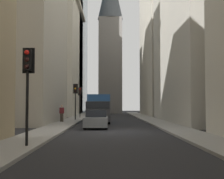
{
  "coord_description": "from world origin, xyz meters",
  "views": [
    {
      "loc": [
        -21.08,
        0.45,
        1.88
      ],
      "look_at": [
        19.17,
        -0.03,
        3.8
      ],
      "focal_mm": 49.44,
      "sensor_mm": 36.0,
      "label": 1
    }
  ],
  "objects_px": {
    "traffic_light_foreground": "(27,73)",
    "pedestrian": "(62,113)",
    "traffic_light_far_junction": "(80,95)",
    "delivery_truck": "(99,108)",
    "traffic_light_midblock": "(75,93)",
    "hatchback_grey": "(96,120)"
  },
  "relations": [
    {
      "from": "delivery_truck",
      "to": "pedestrian",
      "type": "height_order",
      "value": "delivery_truck"
    },
    {
      "from": "traffic_light_far_junction",
      "to": "traffic_light_foreground",
      "type": "bearing_deg",
      "value": -179.45
    },
    {
      "from": "delivery_truck",
      "to": "traffic_light_far_junction",
      "type": "distance_m",
      "value": 9.48
    },
    {
      "from": "traffic_light_far_junction",
      "to": "pedestrian",
      "type": "height_order",
      "value": "traffic_light_far_junction"
    },
    {
      "from": "traffic_light_foreground",
      "to": "traffic_light_far_junction",
      "type": "bearing_deg",
      "value": 0.55
    },
    {
      "from": "delivery_truck",
      "to": "traffic_light_foreground",
      "type": "relative_size",
      "value": 1.55
    },
    {
      "from": "traffic_light_far_junction",
      "to": "pedestrian",
      "type": "distance_m",
      "value": 9.87
    },
    {
      "from": "traffic_light_foreground",
      "to": "pedestrian",
      "type": "xyz_separation_m",
      "value": [
        17.55,
        1.18,
        -2.15
      ]
    },
    {
      "from": "delivery_truck",
      "to": "pedestrian",
      "type": "xyz_separation_m",
      "value": [
        -0.69,
        3.66,
        -0.41
      ]
    },
    {
      "from": "hatchback_grey",
      "to": "traffic_light_midblock",
      "type": "height_order",
      "value": "traffic_light_midblock"
    },
    {
      "from": "hatchback_grey",
      "to": "delivery_truck",
      "type": "bearing_deg",
      "value": 0.0
    },
    {
      "from": "delivery_truck",
      "to": "traffic_light_midblock",
      "type": "distance_m",
      "value": 4.78
    },
    {
      "from": "traffic_light_midblock",
      "to": "traffic_light_foreground",
      "type": "bearing_deg",
      "value": -179.23
    },
    {
      "from": "traffic_light_midblock",
      "to": "traffic_light_far_junction",
      "type": "xyz_separation_m",
      "value": [
        5.41,
        -0.03,
        -0.05
      ]
    },
    {
      "from": "hatchback_grey",
      "to": "pedestrian",
      "type": "distance_m",
      "value": 7.27
    },
    {
      "from": "traffic_light_midblock",
      "to": "traffic_light_far_junction",
      "type": "distance_m",
      "value": 5.41
    },
    {
      "from": "pedestrian",
      "to": "traffic_light_far_junction",
      "type": "bearing_deg",
      "value": -5.45
    },
    {
      "from": "traffic_light_midblock",
      "to": "delivery_truck",
      "type": "bearing_deg",
      "value": -141.83
    },
    {
      "from": "traffic_light_foreground",
      "to": "hatchback_grey",
      "type": "bearing_deg",
      "value": -12.41
    },
    {
      "from": "hatchback_grey",
      "to": "traffic_light_far_junction",
      "type": "distance_m",
      "value": 16.3
    },
    {
      "from": "traffic_light_midblock",
      "to": "pedestrian",
      "type": "xyz_separation_m",
      "value": [
        -4.21,
        0.89,
        -2.07
      ]
    },
    {
      "from": "delivery_truck",
      "to": "traffic_light_far_junction",
      "type": "relative_size",
      "value": 1.62
    }
  ]
}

